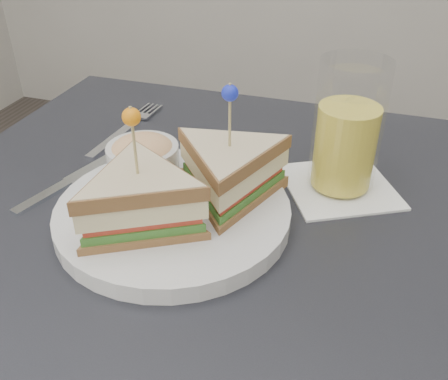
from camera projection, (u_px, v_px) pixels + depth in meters
table at (214, 277)px, 0.62m from camera, size 0.80×0.80×0.75m
plate_meal at (179, 188)px, 0.57m from camera, size 0.31×0.29×0.16m
cutlery_fork at (129, 126)px, 0.80m from camera, size 0.04×0.20×0.01m
cutlery_knife at (73, 179)px, 0.67m from camera, size 0.08×0.20×0.01m
drink_set at (346, 135)px, 0.61m from camera, size 0.18×0.18×0.17m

